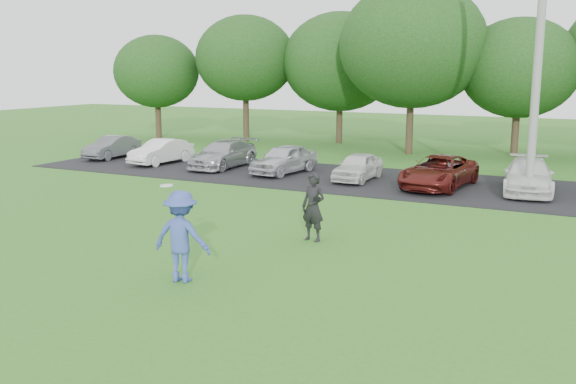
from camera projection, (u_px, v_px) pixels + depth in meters
ground at (213, 282)px, 13.30m from camera, size 100.00×100.00×0.00m
parking_lot at (397, 183)px, 24.73m from camera, size 32.00×6.50×0.03m
utility_pole at (540, 37)px, 20.72m from camera, size 0.28×0.28×10.71m
frisbee_player at (181, 236)px, 13.20m from camera, size 1.33×0.89×2.06m
camera_bystander at (313, 207)px, 16.34m from camera, size 0.70×0.51×1.77m
parked_cars at (426, 169)px, 24.19m from camera, size 30.37×4.82×1.24m
tree_row at (488, 57)px, 31.72m from camera, size 42.39×9.85×8.64m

